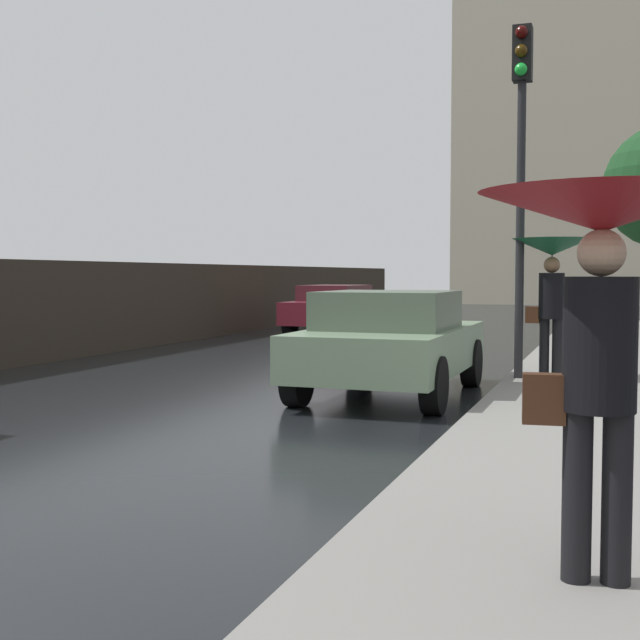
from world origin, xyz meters
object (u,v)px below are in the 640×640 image
(car_maroon_far_ahead, at_px, (336,308))
(traffic_light, at_px, (521,139))
(car_green_mid_road, at_px, (391,341))
(pedestrian_with_umbrella_near, at_px, (601,266))
(pedestrian_with_umbrella_far, at_px, (552,266))

(car_maroon_far_ahead, xyz_separation_m, traffic_light, (5.78, -8.96, 2.78))
(car_green_mid_road, bearing_deg, pedestrian_with_umbrella_near, -66.77)
(car_maroon_far_ahead, distance_m, traffic_light, 11.02)
(pedestrian_with_umbrella_far, height_order, traffic_light, traffic_light)
(car_green_mid_road, height_order, pedestrian_with_umbrella_far, pedestrian_with_umbrella_far)
(car_maroon_far_ahead, bearing_deg, pedestrian_with_umbrella_far, 126.89)
(pedestrian_with_umbrella_near, bearing_deg, pedestrian_with_umbrella_far, -91.36)
(pedestrian_with_umbrella_far, bearing_deg, car_maroon_far_ahead, 136.26)
(car_green_mid_road, relative_size, traffic_light, 0.79)
(car_maroon_far_ahead, bearing_deg, traffic_light, 124.50)
(car_maroon_far_ahead, distance_m, pedestrian_with_umbrella_near, 18.09)
(pedestrian_with_umbrella_far, xyz_separation_m, traffic_light, (-0.42, -0.17, 1.76))
(traffic_light, bearing_deg, pedestrian_with_umbrella_near, -81.13)
(car_maroon_far_ahead, height_order, pedestrian_with_umbrella_far, pedestrian_with_umbrella_far)
(car_green_mid_road, distance_m, pedestrian_with_umbrella_near, 6.94)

